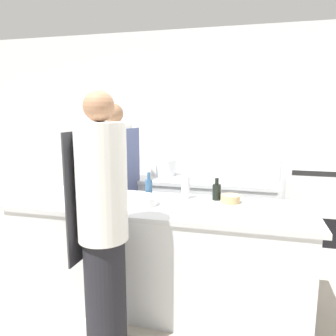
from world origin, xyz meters
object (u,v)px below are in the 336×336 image
(oven_range, at_px, (315,206))
(bottle_vinegar, at_px, (217,191))
(chef_at_stove, at_px, (116,184))
(stockpot, at_px, (163,167))
(chef_at_prep_near, at_px, (103,227))
(bottle_wine, at_px, (149,188))
(bottle_olive_oil, at_px, (186,187))
(bowl_ceramic_blue, at_px, (230,199))
(bowl_mixing_large, at_px, (83,189))
(bowl_wooden_salad, at_px, (141,200))
(bowl_prep_small, at_px, (107,201))

(oven_range, height_order, bottle_vinegar, bottle_vinegar)
(chef_at_stove, xyz_separation_m, stockpot, (0.41, 0.48, 0.13))
(chef_at_prep_near, distance_m, bottle_wine, 0.82)
(bottle_olive_oil, bearing_deg, oven_range, 47.58)
(oven_range, bearing_deg, bowl_ceramic_blue, -122.30)
(bottle_wine, xyz_separation_m, bowl_mixing_large, (-0.67, 0.02, -0.05))
(bottle_olive_oil, distance_m, bottle_vinegar, 0.28)
(chef_at_stove, bearing_deg, bottle_vinegar, 80.11)
(stockpot, bearing_deg, bottle_vinegar, -51.62)
(chef_at_prep_near, distance_m, bottle_vinegar, 1.14)
(bottle_vinegar, bearing_deg, bowl_mixing_large, -175.85)
(bowl_mixing_large, xyz_separation_m, bowl_wooden_salad, (0.67, -0.22, -0.01))
(stockpot, bearing_deg, bowl_wooden_salad, -83.00)
(bowl_ceramic_blue, distance_m, bowl_wooden_salad, 0.77)
(bottle_wine, relative_size, bowl_prep_small, 0.95)
(bottle_wine, bearing_deg, chef_at_prep_near, -94.71)
(bottle_vinegar, distance_m, bowl_wooden_salad, 0.68)
(bottle_olive_oil, height_order, stockpot, bottle_olive_oil)
(bottle_olive_oil, bearing_deg, bowl_mixing_large, -176.33)
(bottle_wine, relative_size, bowl_ceramic_blue, 1.43)
(bowl_ceramic_blue, distance_m, stockpot, 1.34)
(bowl_wooden_salad, bearing_deg, oven_range, 46.41)
(bowl_wooden_salad, bearing_deg, bottle_wine, 89.24)
(chef_at_stove, relative_size, bottle_olive_oil, 6.32)
(bottle_wine, bearing_deg, bowl_ceramic_blue, 3.91)
(bowl_mixing_large, relative_size, bowl_wooden_salad, 0.58)
(bottle_wine, bearing_deg, bowl_wooden_salad, -90.76)
(oven_range, height_order, bottle_olive_oil, bottle_olive_oil)
(bottle_olive_oil, distance_m, stockpot, 1.09)
(bottle_wine, relative_size, stockpot, 0.77)
(chef_at_stove, height_order, bowl_ceramic_blue, chef_at_stove)
(bottle_olive_oil, xyz_separation_m, bowl_mixing_large, (-0.99, -0.06, -0.07))
(oven_range, bearing_deg, bottle_vinegar, -126.65)
(bowl_ceramic_blue, bearing_deg, stockpot, 131.03)
(bowl_prep_small, bearing_deg, bottle_olive_oil, 29.47)
(bottle_wine, height_order, stockpot, bottle_wine)
(chef_at_stove, distance_m, bowl_wooden_salad, 0.97)
(bottle_vinegar, bearing_deg, oven_range, 53.35)
(bowl_prep_small, height_order, stockpot, stockpot)
(bowl_ceramic_blue, xyz_separation_m, stockpot, (-0.88, 1.01, 0.07))
(oven_range, xyz_separation_m, bowl_ceramic_blue, (-0.96, -1.53, 0.43))
(bottle_olive_oil, xyz_separation_m, bowl_prep_small, (-0.61, -0.34, -0.08))
(bowl_mixing_large, distance_m, bowl_wooden_salad, 0.70)
(oven_range, distance_m, bottle_vinegar, 1.89)
(chef_at_stove, bearing_deg, bottle_wine, 56.68)
(chef_at_prep_near, relative_size, bottle_olive_oil, 6.52)
(oven_range, xyz_separation_m, bottle_wine, (-1.69, -1.57, 0.49))
(chef_at_stove, distance_m, bottle_vinegar, 1.26)
(bowl_mixing_large, bearing_deg, bottle_olive_oil, 3.67)
(chef_at_prep_near, relative_size, bottle_vinegar, 9.24)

